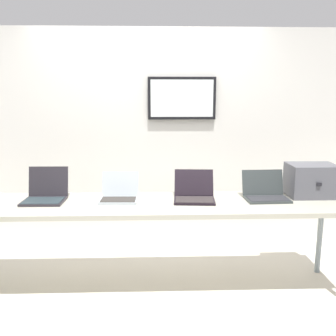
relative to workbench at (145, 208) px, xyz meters
name	(u,v)px	position (x,y,z in m)	size (l,w,h in m)	color
ground	(146,290)	(0.00, 0.00, -0.77)	(8.00, 8.00, 0.04)	beige
back_wall	(148,138)	(0.01, 1.13, 0.47)	(8.00, 0.11, 2.43)	silver
workbench	(145,208)	(0.00, 0.00, 0.00)	(3.54, 0.70, 0.80)	#ACA997
equipment_box	(311,180)	(1.51, 0.17, 0.20)	(0.42, 0.32, 0.29)	#53545C
laptop_station_1	(46,193)	(-0.87, 0.09, 0.11)	(0.35, 0.34, 0.28)	#27242A
laptop_station_2	(119,194)	(-0.23, 0.09, 0.10)	(0.33, 0.31, 0.23)	#ABB4BC
laptop_station_3	(194,193)	(0.43, 0.08, 0.10)	(0.38, 0.39, 0.24)	black
laptop_station_4	(265,193)	(1.07, 0.08, 0.10)	(0.38, 0.31, 0.24)	#353B3B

